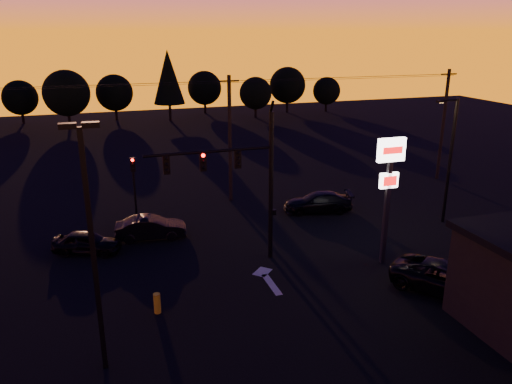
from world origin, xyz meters
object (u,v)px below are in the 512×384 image
(bollard, at_px, (157,303))
(suv_parked, at_px, (448,279))
(parking_lot_light, at_px, (91,236))
(pylon_sign, at_px, (389,174))
(secondary_signal, at_px, (134,181))
(car_mid, at_px, (151,228))
(car_left, at_px, (87,242))
(traffic_signal_mast, at_px, (242,173))
(car_right, at_px, (318,202))
(streetlight, at_px, (449,156))

(bollard, distance_m, suv_parked, 13.56)
(parking_lot_light, relative_size, bollard, 9.87)
(pylon_sign, xyz_separation_m, bollard, (-12.16, -1.33, -4.45))
(secondary_signal, bearing_deg, pylon_sign, -39.77)
(car_mid, bearing_deg, parking_lot_light, 172.25)
(suv_parked, bearing_deg, car_mid, 104.22)
(car_mid, relative_size, suv_parked, 0.79)
(bollard, height_order, car_left, car_left)
(pylon_sign, relative_size, car_mid, 1.64)
(secondary_signal, distance_m, pylon_sign, 15.75)
(traffic_signal_mast, relative_size, car_mid, 2.07)
(bollard, distance_m, car_left, 8.04)
(secondary_signal, distance_m, car_left, 5.38)
(parking_lot_light, height_order, pylon_sign, parking_lot_light)
(parking_lot_light, relative_size, suv_parked, 1.74)
(car_left, height_order, suv_parked, suv_parked)
(traffic_signal_mast, xyz_separation_m, car_mid, (-4.32, 4.63, -4.25))
(pylon_sign, distance_m, bollard, 13.02)
(pylon_sign, relative_size, suv_parked, 1.30)
(pylon_sign, relative_size, car_right, 1.46)
(car_right, bearing_deg, parking_lot_light, -35.96)
(secondary_signal, relative_size, suv_parked, 0.83)
(suv_parked, bearing_deg, pylon_sign, 72.11)
(car_left, height_order, car_right, car_right)
(secondary_signal, height_order, suv_parked, secondary_signal)
(parking_lot_light, xyz_separation_m, suv_parked, (15.66, 0.67, -4.54))
(traffic_signal_mast, height_order, car_right, traffic_signal_mast)
(pylon_sign, bearing_deg, parking_lot_light, -162.77)
(traffic_signal_mast, height_order, suv_parked, traffic_signal_mast)
(secondary_signal, xyz_separation_m, car_right, (12.04, -1.70, -2.18))
(suv_parked, bearing_deg, car_left, 113.64)
(car_right, xyz_separation_m, suv_parked, (1.12, -12.11, 0.05))
(streetlight, distance_m, bollard, 20.19)
(traffic_signal_mast, xyz_separation_m, car_left, (-7.97, 3.67, -4.30))
(secondary_signal, xyz_separation_m, car_left, (-3.07, -3.82, -2.23))
(secondary_signal, bearing_deg, parking_lot_light, -99.79)
(car_left, relative_size, car_right, 0.80)
(suv_parked, bearing_deg, parking_lot_light, 147.71)
(traffic_signal_mast, bearing_deg, car_right, 39.05)
(parking_lot_light, height_order, suv_parked, parking_lot_light)
(parking_lot_light, bearing_deg, streetlight, 21.65)
(streetlight, relative_size, suv_parked, 1.52)
(car_mid, height_order, suv_parked, suv_parked)
(streetlight, xyz_separation_m, bollard, (-19.07, -5.33, -3.96))
(pylon_sign, height_order, suv_parked, pylon_sign)
(bollard, bearing_deg, pylon_sign, 6.24)
(streetlight, xyz_separation_m, car_right, (-6.87, 4.28, -3.74))
(bollard, xyz_separation_m, suv_parked, (13.32, -2.50, 0.27))
(traffic_signal_mast, xyz_separation_m, bollard, (-5.06, -3.82, -4.47))
(pylon_sign, xyz_separation_m, car_right, (0.04, 8.29, -4.24))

